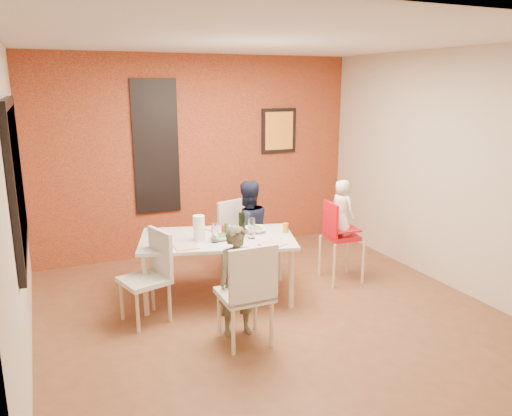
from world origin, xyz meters
name	(u,v)px	position (x,y,z in m)	size (l,w,h in m)	color
ground	(268,312)	(0.00, 0.00, 0.00)	(4.50, 4.50, 0.00)	brown
ceiling	(269,40)	(0.00, 0.00, 2.70)	(4.50, 4.50, 0.02)	silver
wall_back	(199,156)	(0.00, 2.25, 1.35)	(4.50, 0.02, 2.70)	beige
wall_front	(434,255)	(0.00, -2.25, 1.35)	(4.50, 0.02, 2.70)	beige
wall_left	(14,207)	(-2.25, 0.00, 1.35)	(0.02, 4.50, 2.70)	beige
wall_right	(445,170)	(2.25, 0.00, 1.35)	(0.02, 4.50, 2.70)	beige
brick_accent_wall	(200,156)	(0.00, 2.23, 1.35)	(4.50, 0.02, 2.70)	maroon
picture_window_frame	(16,178)	(-2.22, 0.20, 1.55)	(0.05, 1.70, 1.30)	black
picture_window_pane	(18,178)	(-2.21, 0.20, 1.55)	(0.02, 1.55, 1.15)	black
glassblock_strip	(156,147)	(-0.60, 2.21, 1.50)	(0.55, 0.03, 1.70)	#B6BFC7
glassblock_surround	(156,147)	(-0.60, 2.21, 1.50)	(0.60, 0.03, 1.76)	black
art_print_frame	(279,131)	(1.20, 2.21, 1.65)	(0.54, 0.03, 0.64)	black
art_print_canvas	(279,131)	(1.20, 2.19, 1.65)	(0.44, 0.01, 0.54)	#F5AC36
dining_table	(217,243)	(-0.33, 0.59, 0.63)	(1.85, 1.36, 0.69)	silver
chair_near	(248,290)	(-0.44, -0.54, 0.54)	(0.45, 0.45, 0.97)	silver
chair_far	(238,234)	(0.13, 1.14, 0.52)	(0.53, 0.53, 0.92)	silver
chair_left	(151,271)	(-1.12, 0.34, 0.51)	(0.52, 0.52, 0.91)	silver
high_chair	(339,234)	(1.13, 0.45, 0.59)	(0.45, 0.45, 0.98)	red
child_near	(238,281)	(-0.44, -0.30, 0.53)	(0.39, 0.25, 1.06)	#52513B
child_far	(247,231)	(0.15, 0.90, 0.61)	(0.59, 0.46, 1.22)	black
toddler	(342,208)	(1.16, 0.44, 0.91)	(0.32, 0.21, 0.66)	white
plate_near_left	(186,246)	(-0.74, 0.40, 0.70)	(0.24, 0.24, 0.01)	white
plate_far_mid	(215,228)	(-0.25, 0.91, 0.69)	(0.22, 0.22, 0.01)	white
plate_near_right	(273,244)	(0.11, 0.12, 0.69)	(0.22, 0.22, 0.01)	white
plate_far_left	(158,231)	(-0.87, 1.08, 0.69)	(0.20, 0.20, 0.01)	white
salad_bowl_a	(220,237)	(-0.33, 0.50, 0.72)	(0.22, 0.22, 0.05)	white
salad_bowl_b	(256,230)	(0.13, 0.60, 0.72)	(0.23, 0.23, 0.06)	white
wine_bottle	(242,224)	(-0.07, 0.53, 0.82)	(0.07, 0.07, 0.26)	black
wine_glass_a	(215,233)	(-0.41, 0.43, 0.79)	(0.07, 0.07, 0.21)	white
wine_glass_b	(252,228)	(0.00, 0.41, 0.80)	(0.08, 0.08, 0.22)	white
paper_towel_roll	(199,228)	(-0.55, 0.55, 0.83)	(0.12, 0.12, 0.27)	white
condiment_red	(223,231)	(-0.28, 0.56, 0.76)	(0.03, 0.03, 0.14)	red
condiment_green	(226,230)	(-0.23, 0.58, 0.77)	(0.04, 0.04, 0.15)	#2B6822
condiment_brown	(226,230)	(-0.22, 0.63, 0.75)	(0.03, 0.03, 0.13)	brown
sippy_cup	(286,228)	(0.43, 0.44, 0.74)	(0.06, 0.06, 0.11)	orange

